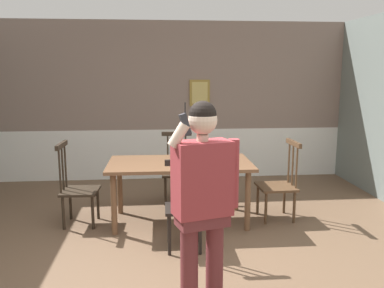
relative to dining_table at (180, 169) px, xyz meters
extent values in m
plane|color=brown|center=(-0.16, -1.41, -0.69)|extent=(7.97, 7.97, 0.00)
cube|color=gray|center=(-0.16, 2.21, 1.13)|extent=(6.52, 0.12, 1.86)
cube|color=white|center=(-0.16, 2.22, -0.25)|extent=(6.52, 0.14, 0.88)
cube|color=white|center=(-0.16, 2.19, 0.20)|extent=(6.52, 0.05, 0.06)
cube|color=olive|center=(0.48, 2.14, 0.84)|extent=(0.35, 0.03, 0.45)
cube|color=tan|center=(0.48, 2.12, 0.84)|extent=(0.27, 0.01, 0.37)
cube|color=brown|center=(0.00, 0.00, 0.07)|extent=(1.80, 0.95, 0.04)
cylinder|color=brown|center=(-0.80, -0.36, -0.32)|extent=(0.07, 0.07, 0.74)
cylinder|color=brown|center=(0.79, -0.38, -0.32)|extent=(0.07, 0.07, 0.74)
cylinder|color=brown|center=(-0.79, 0.38, -0.32)|extent=(0.07, 0.07, 0.74)
cylinder|color=brown|center=(0.80, 0.36, -0.32)|extent=(0.07, 0.07, 0.74)
cube|color=#2D2319|center=(0.01, 0.82, -0.26)|extent=(0.46, 0.46, 0.03)
cube|color=#2D2319|center=(0.01, 1.02, 0.29)|extent=(0.45, 0.05, 0.06)
cylinder|color=#2D2319|center=(0.15, 1.02, 0.04)|extent=(0.02, 0.02, 0.57)
cylinder|color=#2D2319|center=(0.01, 1.02, 0.04)|extent=(0.02, 0.02, 0.57)
cylinder|color=#2D2319|center=(-0.12, 1.02, 0.04)|extent=(0.02, 0.02, 0.57)
cylinder|color=#2D2319|center=(0.18, 0.63, -0.48)|extent=(0.04, 0.04, 0.41)
cylinder|color=#2D2319|center=(-0.17, 0.64, -0.48)|extent=(0.04, 0.04, 0.41)
cylinder|color=#2D2319|center=(0.19, 0.99, -0.48)|extent=(0.04, 0.04, 0.41)
cylinder|color=#2D2319|center=(-0.16, 1.00, -0.48)|extent=(0.04, 0.04, 0.41)
cube|color=#513823|center=(1.24, -0.01, -0.26)|extent=(0.47, 0.47, 0.03)
cube|color=#513823|center=(1.45, -0.01, 0.31)|extent=(0.05, 0.46, 0.06)
cylinder|color=#513823|center=(1.46, -0.15, 0.05)|extent=(0.02, 0.02, 0.58)
cylinder|color=#513823|center=(1.45, -0.01, 0.05)|extent=(0.02, 0.02, 0.58)
cylinder|color=#513823|center=(1.45, 0.13, 0.05)|extent=(0.02, 0.02, 0.58)
cylinder|color=#513823|center=(1.06, -0.20, -0.48)|extent=(0.04, 0.04, 0.41)
cylinder|color=#513823|center=(1.05, 0.16, -0.48)|extent=(0.04, 0.04, 0.41)
cylinder|color=#513823|center=(1.43, -0.19, -0.48)|extent=(0.04, 0.04, 0.41)
cylinder|color=#513823|center=(1.42, 0.18, -0.48)|extent=(0.04, 0.04, 0.41)
cube|color=#2D2319|center=(-1.24, 0.01, -0.26)|extent=(0.46, 0.46, 0.03)
cube|color=#2D2319|center=(-1.44, 0.02, 0.32)|extent=(0.06, 0.44, 0.06)
cylinder|color=#2D2319|center=(-1.44, 0.16, 0.06)|extent=(0.02, 0.02, 0.60)
cylinder|color=#2D2319|center=(-1.44, 0.02, 0.06)|extent=(0.02, 0.02, 0.60)
cylinder|color=#2D2319|center=(-1.45, -0.11, 0.06)|extent=(0.02, 0.02, 0.60)
cylinder|color=#2D2319|center=(-1.06, 0.18, -0.48)|extent=(0.04, 0.04, 0.42)
cylinder|color=#2D2319|center=(-1.07, -0.17, -0.48)|extent=(0.04, 0.04, 0.42)
cylinder|color=#2D2319|center=(-1.41, 0.20, -0.48)|extent=(0.04, 0.04, 0.42)
cylinder|color=#2D2319|center=(-1.43, -0.15, -0.48)|extent=(0.04, 0.04, 0.42)
cube|color=black|center=(-0.01, -0.82, -0.24)|extent=(0.41, 0.41, 0.03)
cube|color=black|center=(-0.01, -1.00, 0.31)|extent=(0.40, 0.05, 0.06)
cylinder|color=black|center=(-0.13, -1.00, 0.06)|extent=(0.02, 0.02, 0.56)
cylinder|color=black|center=(-0.01, -1.00, 0.06)|extent=(0.02, 0.02, 0.56)
cylinder|color=black|center=(0.11, -1.00, 0.06)|extent=(0.02, 0.02, 0.56)
cylinder|color=black|center=(-0.17, -0.65, -0.47)|extent=(0.04, 0.04, 0.44)
cylinder|color=black|center=(0.15, -0.66, -0.47)|extent=(0.04, 0.04, 0.44)
cylinder|color=black|center=(-0.17, -0.97, -0.47)|extent=(0.04, 0.04, 0.44)
cylinder|color=black|center=(0.15, -0.98, -0.47)|extent=(0.04, 0.04, 0.44)
cylinder|color=brown|center=(0.15, -1.97, -0.28)|extent=(0.14, 0.14, 0.81)
cylinder|color=brown|center=(-0.05, -2.03, -0.28)|extent=(0.14, 0.14, 0.81)
cube|color=brown|center=(0.05, -2.00, 0.09)|extent=(0.44, 0.32, 0.12)
cube|color=#993338|center=(0.05, -2.00, 0.41)|extent=(0.48, 0.35, 0.57)
cylinder|color=#993338|center=(0.30, -1.92, 0.42)|extent=(0.09, 0.09, 0.55)
cylinder|color=beige|center=(-0.13, -2.06, 0.76)|extent=(0.17, 0.09, 0.20)
cylinder|color=beige|center=(0.05, -2.00, 0.72)|extent=(0.09, 0.09, 0.05)
sphere|color=beige|center=(0.05, -2.00, 0.86)|extent=(0.22, 0.22, 0.22)
sphere|color=black|center=(0.05, -2.00, 0.90)|extent=(0.21, 0.21, 0.21)
cube|color=#2D2D33|center=(-0.09, -2.07, 0.84)|extent=(0.10, 0.06, 0.17)
cylinder|color=black|center=(-0.09, -2.07, 0.96)|extent=(0.01, 0.01, 0.08)
camera|label=1|loc=(-0.30, -4.99, 1.22)|focal=38.21mm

